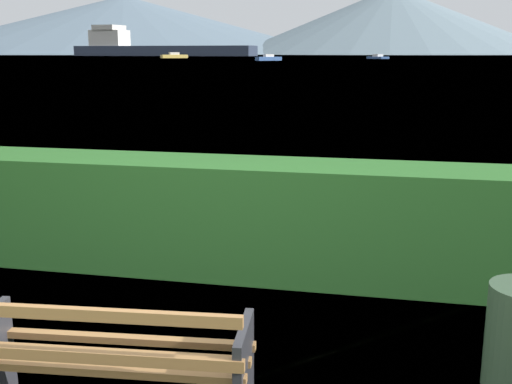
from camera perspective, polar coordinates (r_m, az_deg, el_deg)
water_surface at (r=311.44m, az=12.08°, el=12.10°), size 620.00×620.00×0.00m
park_bench at (r=3.76m, az=-13.23°, el=-15.08°), size 1.65×0.71×0.87m
hedge_row at (r=6.17m, az=-2.37°, el=-2.29°), size 11.64×0.85×1.11m
cargo_ship_large at (r=335.89m, az=-9.71°, el=12.98°), size 98.70×24.25×15.82m
fishing_boat_near at (r=219.67m, az=-7.53°, el=12.29°), size 9.10×7.77×1.99m
sailboat_mid at (r=201.05m, az=11.12°, el=12.06°), size 7.15×8.84×1.40m
tender_far at (r=156.27m, az=1.16°, el=12.19°), size 6.17×5.94×1.55m
distant_hills at (r=578.54m, az=9.86°, el=15.50°), size 902.91×411.00×82.70m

